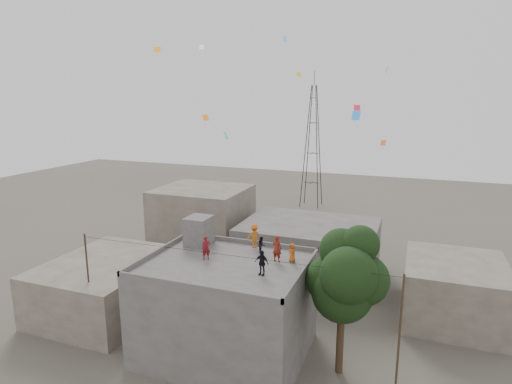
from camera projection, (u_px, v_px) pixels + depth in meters
ground at (227, 351)px, 27.85m from camera, size 140.00×140.00×0.00m
main_building at (226, 309)px, 27.20m from camera, size 10.00×8.00×6.10m
parapet at (225, 261)px, 26.51m from camera, size 10.00×8.00×0.30m
stair_head_box at (199, 231)px, 29.81m from camera, size 1.60×1.80×2.00m
neighbor_west at (107, 285)px, 33.04m from camera, size 8.00×10.00×4.00m
neighbor_north at (309, 249)px, 39.42m from camera, size 12.00×9.00×5.00m
neighbor_northwest at (203, 221)px, 45.17m from camera, size 9.00×8.00×7.00m
neighbor_east at (454, 290)px, 31.70m from camera, size 7.00×8.00×4.40m
tree at (346, 277)px, 24.55m from camera, size 4.90×4.60×9.10m
utility_line at (225, 307)px, 25.72m from camera, size 20.12×0.62×7.40m
transmission_tower at (312, 147)px, 63.84m from camera, size 2.97×2.97×20.01m
person_red_adult at (277, 249)px, 26.71m from camera, size 0.67×0.49×1.70m
person_orange_child at (292, 253)px, 26.70m from camera, size 0.70×0.65×1.21m
person_dark_child at (261, 245)px, 28.23m from camera, size 0.66×0.70×1.14m
person_dark_adult at (262, 263)px, 24.69m from camera, size 0.92×0.51×1.49m
person_orange_adult at (254, 236)px, 29.25m from camera, size 1.23×1.13×1.66m
person_red_child at (206, 248)px, 27.11m from camera, size 0.65×0.63×1.51m
kites at (287, 93)px, 31.08m from camera, size 15.14×16.11×8.46m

